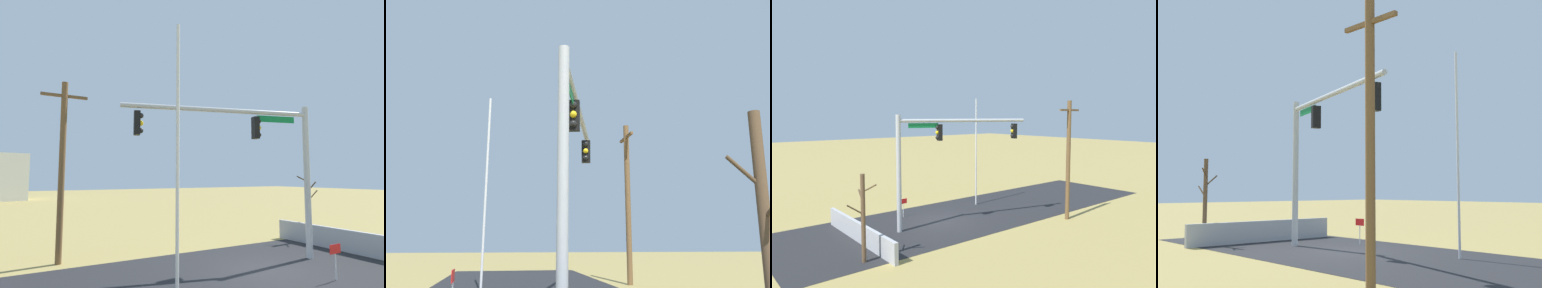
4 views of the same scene
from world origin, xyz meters
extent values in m
cylinder|color=#B2B5BA|center=(3.03, 0.34, 3.36)|extent=(0.28, 0.28, 6.72)
cylinder|color=#B2B5BA|center=(-0.94, 1.44, 6.37)|extent=(8.00, 2.39, 0.20)
cube|color=#0F7238|center=(1.60, 0.73, 6.09)|extent=(1.74, 0.51, 0.28)
cube|color=black|center=(0.65, 1.00, 5.67)|extent=(0.33, 0.41, 0.96)
sphere|color=black|center=(0.79, 0.96, 5.97)|extent=(0.22, 0.22, 0.22)
sphere|color=yellow|center=(0.79, 0.96, 5.67)|extent=(0.22, 0.22, 0.22)
sphere|color=black|center=(0.79, 0.96, 5.37)|extent=(0.22, 0.22, 0.22)
cube|color=black|center=(-4.28, 2.36, 5.67)|extent=(0.33, 0.41, 0.96)
sphere|color=black|center=(-4.14, 2.32, 5.97)|extent=(0.22, 0.22, 0.22)
sphere|color=yellow|center=(-4.14, 2.32, 5.67)|extent=(0.22, 0.22, 0.22)
sphere|color=black|center=(-4.14, 2.32, 5.37)|extent=(0.22, 0.22, 0.22)
cylinder|color=silver|center=(-4.62, -1.75, 3.96)|extent=(0.10, 0.10, 7.92)
cylinder|color=brown|center=(-6.63, 4.88, 3.81)|extent=(0.26, 0.26, 7.61)
cube|color=brown|center=(-6.63, 4.88, 7.01)|extent=(1.90, 0.12, 0.12)
cylinder|color=brown|center=(6.45, 3.17, 2.04)|extent=(0.20, 0.20, 4.07)
cylinder|color=brown|center=(6.21, 3.37, 3.42)|extent=(0.54, 0.47, 0.39)
cylinder|color=brown|center=(6.42, 2.89, 3.02)|extent=(0.12, 0.61, 0.55)
cube|color=red|center=(1.34, -2.20, 1.06)|extent=(0.56, 0.02, 0.32)
camera|label=1|loc=(-8.80, -9.71, 3.56)|focal=30.45mm
camera|label=2|loc=(12.61, -1.02, 1.85)|focal=38.71mm
camera|label=3|loc=(13.13, 18.52, 6.68)|focal=34.12mm
camera|label=4|loc=(-15.65, 13.68, 2.57)|focal=45.62mm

